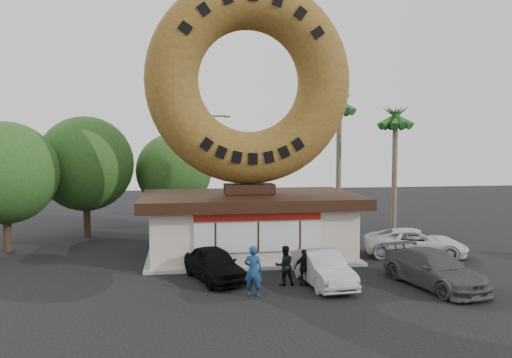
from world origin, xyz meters
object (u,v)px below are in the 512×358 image
Objects in this scene: person_center at (285,265)px; car_grey at (434,269)px; car_black at (214,264)px; car_silver at (323,268)px; street_lamp at (204,164)px; person_left at (253,271)px; person_right at (304,267)px; car_white at (415,243)px; donut_shop at (249,222)px; giant_donut at (249,81)px.

person_center reaches higher than car_grey.
person_center reaches higher than car_black.
street_lamp is at bearing 99.37° from car_silver.
person_right is at bearing -134.67° from person_left.
car_white is at bearing -129.95° from person_left.
person_left is 0.39× the size of car_grey.
donut_shop is 6.49m from car_silver.
car_silver is 0.81× the size of car_white.
person_left is 0.38× the size of car_white.
person_right is at bearing -78.19° from street_lamp.
donut_shop reaches higher than car_silver.
person_left is 1.98m from person_center.
donut_shop is at bearing -84.15° from person_right.
car_black reaches higher than car_silver.
car_silver is at bearing 167.65° from person_center.
car_silver is at bearing -36.02° from car_black.
person_center is at bearing 167.30° from car_silver.
person_left is at bearing 137.81° from car_white.
person_center is (0.68, -5.77, -0.93)m from donut_shop.
street_lamp is 17.45m from person_left.
car_grey is at bearing 179.07° from car_white.
car_silver is (3.11, 1.06, -0.29)m from person_left.
car_grey is 0.97× the size of car_white.
person_left is 2.57m from person_right.
person_center is at bearing 156.93° from car_grey.
giant_donut is 10.40m from person_right.
giant_donut is at bearing -76.59° from person_left.
person_center is at bearing -80.87° from street_lamp.
person_left reaches higher than person_right.
giant_donut is at bearing 96.87° from car_white.
donut_shop is at bearing 46.55° from car_black.
giant_donut reaches higher than car_silver.
car_black is 11.10m from car_white.
street_lamp is at bearing 104.68° from car_grey.
person_right reaches higher than car_black.
person_right is 8.28m from car_white.
person_right is (1.48, -5.96, -1.00)m from donut_shop.
car_silver is 0.84× the size of car_grey.
car_black is 0.82× the size of car_grey.
car_grey is (6.07, -1.16, -0.10)m from person_center.
street_lamp is 16.96m from car_silver.
car_black is at bearing -91.22° from street_lamp.
car_black is at bearing 122.94° from car_white.
giant_donut reaches higher than car_black.
donut_shop is 7.31× the size of person_right.
donut_shop reaches higher than car_black.
car_grey is at bearing 164.39° from person_center.
car_white is (7.06, 4.32, -0.04)m from person_right.
giant_donut is 9.83m from car_black.
car_black is 0.98× the size of car_silver.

